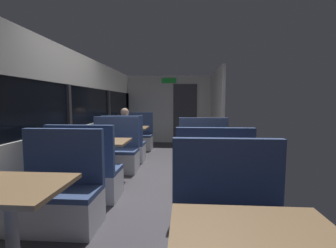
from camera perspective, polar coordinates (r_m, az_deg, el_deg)
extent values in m
cube|color=#423F44|center=(4.11, -3.64, -14.74)|extent=(3.30, 9.20, 0.02)
cube|color=beige|center=(4.40, -22.90, -7.24)|extent=(0.08, 8.40, 0.95)
cube|color=beige|center=(4.34, -23.67, 12.82)|extent=(0.08, 8.40, 0.60)
cube|color=black|center=(4.31, -23.44, 3.88)|extent=(0.03, 8.40, 0.75)
cube|color=#2D2D30|center=(4.29, -23.09, 3.89)|extent=(0.06, 0.08, 0.75)
cube|color=#2D2D30|center=(6.24, -14.29, 4.53)|extent=(0.06, 0.08, 0.75)
cube|color=#2D2D30|center=(8.26, -9.73, 4.82)|extent=(0.06, 0.08, 0.75)
cube|color=beige|center=(8.05, 0.26, 3.64)|extent=(2.90, 0.08, 2.30)
cube|color=#333338|center=(7.99, 4.18, 2.53)|extent=(0.80, 0.04, 2.00)
cube|color=green|center=(8.01, 0.24, 10.57)|extent=(0.50, 0.03, 0.16)
cube|color=beige|center=(6.89, 11.74, 3.21)|extent=(0.08, 2.40, 2.30)
cylinder|color=#9E9EA3|center=(2.48, -33.86, -20.88)|extent=(0.10, 0.10, 0.70)
cube|color=olive|center=(2.34, -34.36, -12.69)|extent=(0.90, 0.70, 0.04)
cube|color=silver|center=(3.04, -25.64, -18.71)|extent=(0.95, 0.50, 0.39)
cube|color=#384C7A|center=(2.95, -25.83, -14.72)|extent=(0.95, 0.50, 0.06)
cube|color=#384C7A|center=(3.03, -24.13, -7.14)|extent=(0.95, 0.08, 0.65)
cylinder|color=#9E9EA3|center=(4.28, -15.68, -9.10)|extent=(0.10, 0.10, 0.70)
cube|color=olive|center=(4.20, -15.81, -4.20)|extent=(0.90, 0.70, 0.04)
cube|color=silver|center=(3.73, -19.11, -13.85)|extent=(0.95, 0.50, 0.39)
cube|color=#384C7A|center=(3.67, -19.22, -10.53)|extent=(0.95, 0.50, 0.06)
cube|color=#384C7A|center=(3.40, -20.80, -5.68)|extent=(0.95, 0.08, 0.65)
cube|color=silver|center=(4.92, -13.03, -8.97)|extent=(0.95, 0.50, 0.39)
cube|color=#384C7A|center=(4.87, -13.08, -6.40)|extent=(0.95, 0.50, 0.06)
cube|color=#384C7A|center=(5.01, -12.47, -1.94)|extent=(0.95, 0.08, 0.65)
cylinder|color=#9E9EA3|center=(6.30, -9.08, -4.27)|extent=(0.10, 0.10, 0.70)
cube|color=olive|center=(6.25, -9.13, -0.93)|extent=(0.90, 0.70, 0.04)
cube|color=silver|center=(5.71, -10.56, -6.91)|extent=(0.95, 0.50, 0.39)
cube|color=#384C7A|center=(5.66, -10.60, -4.69)|extent=(0.95, 0.50, 0.06)
cube|color=#384C7A|center=(5.41, -11.22, -1.37)|extent=(0.95, 0.08, 0.65)
cube|color=silver|center=(6.97, -7.84, -4.61)|extent=(0.95, 0.50, 0.39)
cube|color=#384C7A|center=(6.93, -7.86, -2.78)|extent=(0.95, 0.50, 0.06)
cube|color=#384C7A|center=(7.09, -7.55, 0.30)|extent=(0.95, 0.08, 0.65)
cube|color=olive|center=(1.38, 21.29, -24.99)|extent=(0.90, 0.70, 0.04)
cube|color=#384C7A|center=(2.09, 15.12, -23.13)|extent=(0.95, 0.50, 0.06)
cube|color=#384C7A|center=(2.14, 14.26, -12.04)|extent=(0.95, 0.08, 0.65)
cylinder|color=#9E9EA3|center=(3.86, 9.57, -10.55)|extent=(0.10, 0.10, 0.70)
cube|color=olive|center=(3.78, 9.66, -5.15)|extent=(0.90, 0.70, 0.04)
cube|color=silver|center=(3.29, 10.69, -16.32)|extent=(0.95, 0.50, 0.39)
cube|color=#384C7A|center=(3.21, 10.76, -12.59)|extent=(0.95, 0.50, 0.06)
cube|color=#384C7A|center=(2.92, 11.38, -7.23)|extent=(0.95, 0.08, 0.65)
cube|color=silver|center=(4.54, 8.71, -10.13)|extent=(0.95, 0.50, 0.39)
cube|color=#384C7A|center=(4.48, 8.76, -7.36)|extent=(0.95, 0.50, 0.06)
cube|color=#384C7A|center=(4.62, 8.60, -2.49)|extent=(0.95, 0.08, 0.65)
cube|color=#26262D|center=(5.70, -10.56, -6.62)|extent=(0.30, 0.36, 0.45)
cube|color=#99999E|center=(5.66, -10.53, -1.31)|extent=(0.34, 0.22, 0.60)
sphere|color=tan|center=(5.65, -10.55, 2.85)|extent=(0.20, 0.20, 0.20)
cylinder|color=#99999E|center=(5.88, -11.98, -0.89)|extent=(0.07, 0.28, 0.07)
cylinder|color=#99999E|center=(5.79, -8.17, -0.93)|extent=(0.07, 0.28, 0.07)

